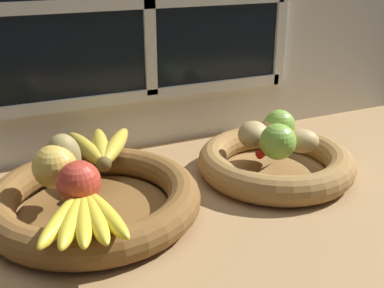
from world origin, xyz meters
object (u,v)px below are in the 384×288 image
(potato_oblong, at_px, (253,134))
(apple_golden_left, at_px, (55,166))
(fruit_bowl_left, at_px, (94,200))
(lime_near, at_px, (278,142))
(banana_bunch_front, at_px, (84,215))
(pear_brown, at_px, (63,158))
(apple_red_front, at_px, (79,182))
(potato_large, at_px, (277,137))
(lime_far, at_px, (279,125))
(banana_bunch_back, at_px, (101,147))
(potato_back, at_px, (273,128))
(potato_small, at_px, (302,141))
(chili_pepper, at_px, (281,143))
(fruit_bowl_right, at_px, (276,162))

(potato_oblong, bearing_deg, apple_golden_left, -178.14)
(fruit_bowl_left, bearing_deg, lime_near, -6.70)
(potato_oblong, bearing_deg, banana_bunch_front, -158.22)
(pear_brown, bearing_deg, apple_red_front, -85.63)
(apple_golden_left, xyz_separation_m, banana_bunch_front, (0.02, -0.13, -0.02))
(potato_large, relative_size, lime_far, 0.98)
(banana_bunch_back, height_order, potato_back, potato_back)
(pear_brown, height_order, potato_small, pear_brown)
(potato_large, relative_size, potato_small, 0.94)
(apple_golden_left, xyz_separation_m, lime_near, (0.38, -0.05, -0.00))
(potato_small, xyz_separation_m, chili_pepper, (-0.02, 0.03, -0.01))
(banana_bunch_front, xyz_separation_m, banana_bunch_back, (0.08, 0.23, 0.00))
(banana_bunch_back, bearing_deg, pear_brown, -135.39)
(pear_brown, height_order, potato_back, pear_brown)
(apple_golden_left, xyz_separation_m, potato_small, (0.44, -0.05, -0.01))
(fruit_bowl_left, height_order, apple_golden_left, apple_golden_left)
(potato_small, bearing_deg, potato_back, 98.97)
(lime_near, relative_size, chili_pepper, 0.46)
(pear_brown, xyz_separation_m, lime_far, (0.42, 0.01, -0.01))
(potato_large, xyz_separation_m, potato_small, (0.03, -0.03, -0.00))
(potato_back, distance_m, lime_near, 0.10)
(fruit_bowl_right, distance_m, apple_golden_left, 0.42)
(banana_bunch_front, distance_m, potato_oblong, 0.39)
(fruit_bowl_left, xyz_separation_m, fruit_bowl_right, (0.36, -0.00, 0.00))
(fruit_bowl_right, bearing_deg, fruit_bowl_left, 180.00)
(apple_golden_left, bearing_deg, fruit_bowl_left, -16.40)
(fruit_bowl_right, xyz_separation_m, potato_large, (0.00, 0.00, 0.05))
(pear_brown, bearing_deg, lime_near, -11.04)
(potato_large, height_order, chili_pepper, potato_large)
(apple_red_front, bearing_deg, potato_back, 13.37)
(lime_far, bearing_deg, potato_oblong, -170.75)
(potato_oblong, xyz_separation_m, chili_pepper, (0.05, -0.03, -0.02))
(banana_bunch_front, distance_m, chili_pepper, 0.42)
(fruit_bowl_right, height_order, potato_small, potato_small)
(apple_red_front, relative_size, lime_far, 1.08)
(potato_large, bearing_deg, pear_brown, 175.23)
(fruit_bowl_left, height_order, potato_back, potato_back)
(potato_back, bearing_deg, banana_bunch_back, 168.22)
(potato_large, xyz_separation_m, lime_near, (-0.03, -0.04, 0.01))
(potato_large, distance_m, lime_far, 0.05)
(potato_large, distance_m, potato_small, 0.05)
(fruit_bowl_left, distance_m, lime_near, 0.34)
(pear_brown, relative_size, potato_small, 1.26)
(potato_back, distance_m, chili_pepper, 0.05)
(fruit_bowl_left, xyz_separation_m, lime_far, (0.39, 0.04, 0.06))
(fruit_bowl_left, xyz_separation_m, banana_bunch_back, (0.04, 0.11, 0.04))
(pear_brown, relative_size, lime_far, 1.32)
(pear_brown, distance_m, lime_far, 0.42)
(potato_small, distance_m, chili_pepper, 0.04)
(apple_red_front, bearing_deg, fruit_bowl_right, 7.75)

